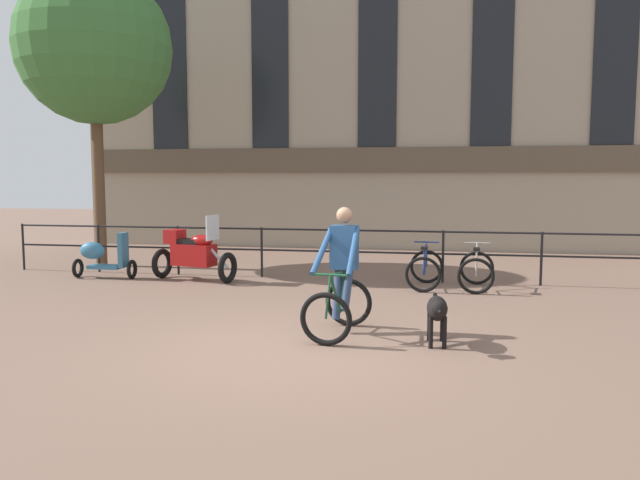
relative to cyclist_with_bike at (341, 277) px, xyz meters
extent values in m
plane|color=#7A5B4C|center=(-0.49, -0.82, -0.76)|extent=(60.00, 60.00, 0.00)
cylinder|color=black|center=(-7.99, 4.38, -0.24)|extent=(0.05, 0.05, 1.05)
cylinder|color=black|center=(-6.11, 4.38, -0.24)|extent=(0.05, 0.05, 1.05)
cylinder|color=black|center=(-4.24, 4.38, -0.24)|extent=(0.05, 0.05, 1.05)
cylinder|color=black|center=(-2.36, 4.38, -0.24)|extent=(0.05, 0.05, 1.05)
cylinder|color=black|center=(-0.49, 4.38, -0.24)|extent=(0.05, 0.05, 1.05)
cylinder|color=black|center=(1.39, 4.38, -0.24)|extent=(0.05, 0.05, 1.05)
cylinder|color=black|center=(3.26, 4.38, -0.24)|extent=(0.05, 0.05, 1.05)
cylinder|color=black|center=(-0.49, 4.38, 0.26)|extent=(15.00, 0.04, 0.04)
cylinder|color=black|center=(-0.49, 4.38, -0.19)|extent=(15.00, 0.04, 0.04)
cube|color=gray|center=(-0.49, 10.18, 4.73)|extent=(18.00, 0.60, 10.99)
cube|color=brown|center=(-0.49, 9.82, 1.84)|extent=(17.10, 0.12, 0.70)
cube|color=black|center=(-6.79, 9.85, 5.28)|extent=(1.10, 0.06, 6.15)
cube|color=black|center=(-3.64, 9.85, 5.28)|extent=(1.10, 0.06, 6.15)
cube|color=black|center=(-0.49, 9.85, 5.28)|extent=(1.10, 0.06, 6.15)
cube|color=black|center=(2.66, 9.85, 5.28)|extent=(1.10, 0.06, 6.15)
cube|color=black|center=(5.81, 9.85, 5.28)|extent=(1.10, 0.06, 6.15)
torus|color=black|center=(-0.08, -0.68, -0.42)|extent=(0.68, 0.15, 0.68)
torus|color=black|center=(0.05, 0.41, -0.42)|extent=(0.68, 0.15, 0.68)
cylinder|color=#194C2D|center=(-0.03, -0.26, -0.19)|extent=(0.09, 0.49, 0.60)
cylinder|color=#194C2D|center=(0.01, 0.07, -0.22)|extent=(0.06, 0.23, 0.52)
cylinder|color=#194C2D|center=(-0.02, -0.16, 0.07)|extent=(0.11, 0.66, 0.10)
cylinder|color=#194C2D|center=(0.02, 0.19, -0.45)|extent=(0.08, 0.44, 0.08)
cylinder|color=#194C2D|center=(0.04, 0.29, -0.19)|extent=(0.06, 0.27, 0.47)
cylinder|color=#194C2D|center=(-0.07, -0.58, -0.16)|extent=(0.06, 0.23, 0.54)
cylinder|color=#194C2D|center=(-0.06, -0.49, 0.10)|extent=(0.48, 0.09, 0.03)
cube|color=black|center=(0.02, 0.17, 0.06)|extent=(0.15, 0.25, 0.05)
cube|color=navy|center=(0.02, 0.17, 0.39)|extent=(0.38, 0.26, 0.60)
sphere|color=#A87A5B|center=(0.02, 0.17, 0.83)|extent=(0.22, 0.22, 0.22)
cylinder|color=navy|center=(-0.23, -0.13, 0.37)|extent=(0.23, 0.71, 0.60)
cylinder|color=navy|center=(0.19, -0.18, 0.37)|extent=(0.10, 0.72, 0.60)
cylinder|color=navy|center=(-0.06, 0.08, -0.25)|extent=(0.12, 0.31, 0.69)
cylinder|color=navy|center=(0.08, 0.06, -0.19)|extent=(0.17, 0.32, 0.58)
ellipsoid|color=black|center=(1.28, -0.37, -0.30)|extent=(0.29, 0.60, 0.30)
cylinder|color=black|center=(1.30, -0.61, -0.28)|extent=(0.18, 0.17, 0.18)
sphere|color=black|center=(1.31, -0.77, -0.22)|extent=(0.20, 0.20, 0.20)
cone|color=black|center=(1.31, -0.86, -0.23)|extent=(0.12, 0.13, 0.11)
cylinder|color=black|center=(1.26, -0.02, -0.24)|extent=(0.07, 0.20, 0.11)
cylinder|color=black|center=(1.21, -0.56, -0.56)|extent=(0.06, 0.06, 0.41)
cylinder|color=black|center=(1.38, -0.55, -0.56)|extent=(0.06, 0.06, 0.41)
cylinder|color=black|center=(1.19, -0.19, -0.56)|extent=(0.06, 0.06, 0.41)
cylinder|color=black|center=(1.35, -0.18, -0.56)|extent=(0.06, 0.06, 0.41)
torus|color=black|center=(-2.81, 3.49, -0.45)|extent=(0.26, 0.63, 0.62)
torus|color=black|center=(-4.37, 3.85, -0.45)|extent=(0.26, 0.63, 0.62)
cube|color=maroon|center=(-3.59, 3.67, -0.23)|extent=(0.94, 0.59, 0.44)
ellipsoid|color=maroon|center=(-3.40, 3.63, 0.07)|extent=(0.54, 0.42, 0.24)
cube|color=black|center=(-3.70, 3.70, 0.04)|extent=(0.61, 0.42, 0.10)
cylinder|color=#B2B2B7|center=(-3.01, 3.54, -0.27)|extent=(0.45, 0.16, 0.41)
cube|color=silver|center=(-3.14, 3.57, 0.34)|extent=(0.13, 0.44, 0.50)
cube|color=maroon|center=(-4.04, 3.77, 0.13)|extent=(0.39, 0.42, 0.28)
torus|color=black|center=(1.07, 4.25, -0.43)|extent=(0.66, 0.09, 0.66)
torus|color=black|center=(1.02, 3.21, -0.43)|extent=(0.66, 0.09, 0.66)
cylinder|color=navy|center=(1.05, 3.85, -0.20)|extent=(0.05, 0.47, 0.58)
cylinder|color=navy|center=(1.04, 3.53, -0.24)|extent=(0.04, 0.22, 0.51)
cylinder|color=navy|center=(1.05, 3.75, 0.05)|extent=(0.06, 0.63, 0.10)
cylinder|color=navy|center=(1.03, 3.41, -0.46)|extent=(0.04, 0.42, 0.07)
cylinder|color=navy|center=(1.03, 3.32, -0.21)|extent=(0.03, 0.25, 0.46)
cylinder|color=navy|center=(1.07, 4.16, -0.18)|extent=(0.04, 0.21, 0.52)
cylinder|color=navy|center=(1.06, 4.07, 0.08)|extent=(0.48, 0.05, 0.03)
cube|color=black|center=(1.03, 3.44, 0.03)|extent=(0.13, 0.25, 0.05)
torus|color=black|center=(2.04, 4.25, -0.43)|extent=(0.66, 0.11, 0.66)
torus|color=black|center=(1.96, 3.21, -0.43)|extent=(0.66, 0.11, 0.66)
cylinder|color=#9E998E|center=(2.01, 3.84, -0.20)|extent=(0.07, 0.47, 0.58)
cylinder|color=#9E998E|center=(1.98, 3.53, -0.24)|extent=(0.05, 0.22, 0.51)
cylinder|color=#9E998E|center=(2.00, 3.75, 0.05)|extent=(0.08, 0.63, 0.10)
cylinder|color=#9E998E|center=(1.98, 3.42, -0.46)|extent=(0.06, 0.42, 0.07)
cylinder|color=#9E998E|center=(1.97, 3.32, -0.21)|extent=(0.04, 0.25, 0.46)
cylinder|color=#9E998E|center=(2.03, 4.16, -0.18)|extent=(0.04, 0.21, 0.52)
cylinder|color=#9E998E|center=(2.02, 4.06, 0.08)|extent=(0.48, 0.06, 0.03)
cube|color=black|center=(1.98, 3.44, 0.03)|extent=(0.14, 0.25, 0.05)
torus|color=black|center=(-4.94, 3.64, -0.56)|extent=(0.10, 0.40, 0.40)
torus|color=black|center=(-6.14, 3.58, -0.56)|extent=(0.10, 0.40, 0.40)
cube|color=teal|center=(-5.54, 3.61, -0.52)|extent=(0.68, 0.31, 0.08)
cube|color=teal|center=(-5.12, 3.63, -0.16)|extent=(0.11, 0.32, 0.72)
ellipsoid|color=teal|center=(-5.81, 3.60, -0.18)|extent=(0.53, 0.32, 0.36)
cylinder|color=brown|center=(-6.61, 5.34, 1.30)|extent=(0.26, 0.26, 4.12)
sphere|color=#386B33|center=(-6.61, 5.34, 4.33)|extent=(3.56, 3.56, 3.56)
camera|label=1|loc=(1.27, -8.19, 1.34)|focal=35.00mm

